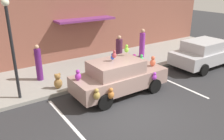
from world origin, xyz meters
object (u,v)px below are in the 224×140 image
at_px(parked_sedan_behind, 205,53).
at_px(plush_covered_car, 119,77).
at_px(pedestrian_near_shopfront, 119,51).
at_px(pedestrian_by_lamp, 142,44).
at_px(pedestrian_walking_past, 39,64).
at_px(teddy_bear_on_sidewalk, 58,81).
at_px(street_lamp_post, 11,41).

bearing_deg(parked_sedan_behind, plush_covered_car, -179.14).
height_order(plush_covered_car, parked_sedan_behind, plush_covered_car).
bearing_deg(parked_sedan_behind, pedestrian_near_shopfront, 147.04).
xyz_separation_m(parked_sedan_behind, pedestrian_by_lamp, (-2.09, 3.05, 0.20)).
relative_size(pedestrian_walking_past, pedestrian_by_lamp, 0.99).
relative_size(teddy_bear_on_sidewalk, street_lamp_post, 0.18).
xyz_separation_m(street_lamp_post, pedestrian_by_lamp, (7.85, 1.42, -1.57)).
bearing_deg(pedestrian_walking_past, teddy_bear_on_sidewalk, -76.07).
height_order(teddy_bear_on_sidewalk, pedestrian_near_shopfront, pedestrian_near_shopfront).
height_order(parked_sedan_behind, pedestrian_near_shopfront, pedestrian_near_shopfront).
bearing_deg(parked_sedan_behind, pedestrian_walking_past, 160.71).
xyz_separation_m(parked_sedan_behind, street_lamp_post, (-9.93, 1.63, 1.77)).
bearing_deg(plush_covered_car, teddy_bear_on_sidewalk, 141.53).
height_order(pedestrian_near_shopfront, pedestrian_by_lamp, pedestrian_by_lamp).
distance_m(teddy_bear_on_sidewalk, pedestrian_walking_past, 1.55).
bearing_deg(pedestrian_walking_past, pedestrian_by_lamp, 0.28).
bearing_deg(plush_covered_car, street_lamp_post, 155.50).
bearing_deg(pedestrian_near_shopfront, parked_sedan_behind, -32.96).
relative_size(street_lamp_post, pedestrian_by_lamp, 2.22).
distance_m(plush_covered_car, street_lamp_post, 4.51).
distance_m(street_lamp_post, pedestrian_walking_past, 2.48).
distance_m(teddy_bear_on_sidewalk, pedestrian_near_shopfront, 4.30).
height_order(parked_sedan_behind, pedestrian_by_lamp, pedestrian_by_lamp).
bearing_deg(plush_covered_car, parked_sedan_behind, 0.86).
bearing_deg(teddy_bear_on_sidewalk, plush_covered_car, -38.47).
distance_m(parked_sedan_behind, street_lamp_post, 10.22).
xyz_separation_m(street_lamp_post, pedestrian_near_shopfront, (5.80, 1.05, -1.63)).
bearing_deg(pedestrian_walking_past, pedestrian_near_shopfront, -4.32).
xyz_separation_m(plush_covered_car, pedestrian_near_shopfront, (2.02, 2.77, 0.13)).
distance_m(parked_sedan_behind, pedestrian_walking_past, 9.14).
distance_m(street_lamp_post, pedestrian_by_lamp, 8.13).
xyz_separation_m(plush_covered_car, street_lamp_post, (-3.78, 1.72, 1.76)).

